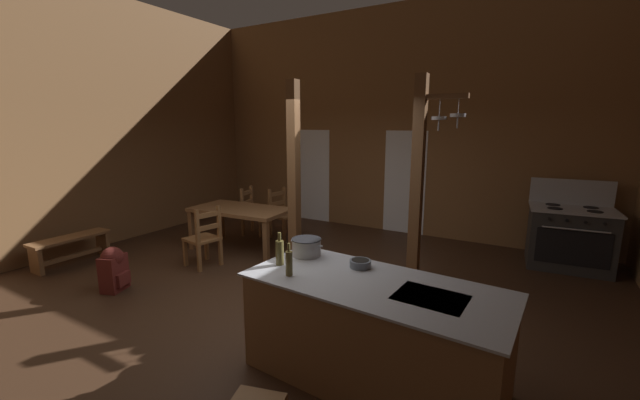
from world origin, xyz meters
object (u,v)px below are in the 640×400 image
at_px(dining_table, 241,213).
at_px(ladderback_chair_by_post, 282,214).
at_px(ladderback_chair_at_table_end, 253,212).
at_px(ladderback_chair_near_window, 204,238).
at_px(backpack, 113,268).
at_px(kitchen_island, 372,332).
at_px(mixing_bowl_on_counter, 360,264).
at_px(stove_range, 569,237).
at_px(bottle_short_on_counter, 280,252).
at_px(bottle_tall_on_counter, 289,263).
at_px(bench_along_left_wall, 71,246).
at_px(stockpot_on_counter, 306,247).

xyz_separation_m(dining_table, ladderback_chair_by_post, (0.18, 0.98, -0.20)).
bearing_deg(ladderback_chair_at_table_end, ladderback_chair_near_window, -74.28).
relative_size(ladderback_chair_by_post, backpack, 1.59).
distance_m(kitchen_island, mixing_bowl_on_counter, 0.60).
bearing_deg(stove_range, bottle_short_on_counter, -121.75).
height_order(stove_range, bottle_tall_on_counter, stove_range).
height_order(kitchen_island, bottle_short_on_counter, bottle_short_on_counter).
relative_size(ladderback_chair_at_table_end, bench_along_left_wall, 0.85).
xyz_separation_m(stove_range, ladderback_chair_at_table_end, (-5.34, -1.01, -0.03)).
bearing_deg(bench_along_left_wall, stove_range, 29.01).
bearing_deg(mixing_bowl_on_counter, ladderback_chair_by_post, 135.74).
relative_size(ladderback_chair_at_table_end, mixing_bowl_on_counter, 4.88).
bearing_deg(ladderback_chair_near_window, dining_table, 94.88).
height_order(kitchen_island, backpack, kitchen_island).
height_order(dining_table, bench_along_left_wall, dining_table).
xyz_separation_m(ladderback_chair_near_window, backpack, (-0.37, -1.23, -0.14)).
bearing_deg(bottle_tall_on_counter, stockpot_on_counter, 105.74).
bearing_deg(stockpot_on_counter, ladderback_chair_near_window, 159.45).
bearing_deg(stockpot_on_counter, backpack, -173.51).
distance_m(kitchen_island, bottle_tall_on_counter, 0.91).
bearing_deg(ladderback_chair_near_window, ladderback_chair_at_table_end, 105.72).
distance_m(ladderback_chair_near_window, bottle_tall_on_counter, 2.99).
bearing_deg(kitchen_island, bench_along_left_wall, 177.42).
relative_size(ladderback_chair_by_post, bottle_tall_on_counter, 3.30).
xyz_separation_m(stockpot_on_counter, mixing_bowl_on_counter, (0.60, -0.03, -0.05)).
bearing_deg(ladderback_chair_near_window, stockpot_on_counter, -20.55).
xyz_separation_m(kitchen_island, ladderback_chair_by_post, (-3.17, 3.12, 0.01)).
bearing_deg(bottle_short_on_counter, ladderback_chair_by_post, 125.48).
height_order(ladderback_chair_by_post, bottle_tall_on_counter, bottle_tall_on_counter).
height_order(bottle_tall_on_counter, bottle_short_on_counter, bottle_short_on_counter).
relative_size(stove_range, bottle_short_on_counter, 4.28).
height_order(ladderback_chair_by_post, bottle_short_on_counter, bottle_short_on_counter).
xyz_separation_m(ladderback_chair_near_window, bench_along_left_wall, (-1.91, -0.97, -0.16)).
bearing_deg(mixing_bowl_on_counter, stockpot_on_counter, 177.25).
bearing_deg(kitchen_island, dining_table, 147.41).
bearing_deg(bench_along_left_wall, mixing_bowl_on_counter, 0.38).
relative_size(kitchen_island, stove_range, 1.68).
relative_size(ladderback_chair_by_post, stockpot_on_counter, 2.61).
bearing_deg(ladderback_chair_near_window, bench_along_left_wall, -152.98).
relative_size(kitchen_island, backpack, 3.72).
distance_m(dining_table, ladderback_chair_by_post, 1.01).
xyz_separation_m(backpack, mixing_bowl_on_counter, (3.40, 0.29, 0.60)).
bearing_deg(backpack, ladderback_chair_by_post, 81.51).
distance_m(stove_range, bottle_short_on_counter, 4.76).
distance_m(ladderback_chair_near_window, mixing_bowl_on_counter, 3.20).
xyz_separation_m(ladderback_chair_by_post, bench_along_left_wall, (-2.01, -2.89, -0.16)).
bearing_deg(backpack, stockpot_on_counter, 6.49).
bearing_deg(bench_along_left_wall, bottle_tall_on_counter, -5.71).
xyz_separation_m(kitchen_island, mixing_bowl_on_counter, (-0.24, 0.27, 0.48)).
relative_size(kitchen_island, dining_table, 1.27).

